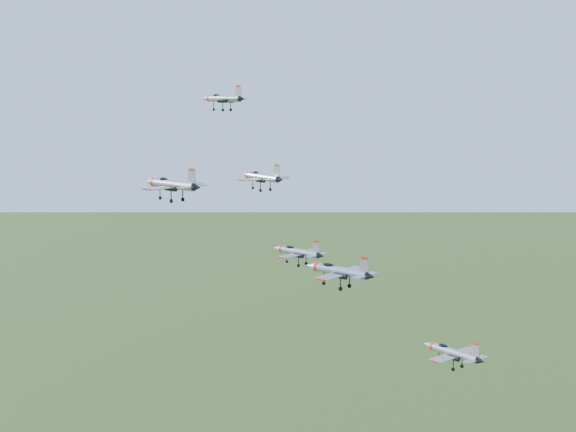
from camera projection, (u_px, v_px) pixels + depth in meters
The scene contains 6 objects.
jet_lead at pixel (223, 98), 147.48m from camera, with size 11.24×9.33×3.00m.
jet_left_high at pixel (261, 177), 126.59m from camera, with size 10.64×9.02×2.88m.
jet_right_high at pixel (171, 184), 111.42m from camera, with size 11.71×9.71×3.13m.
jet_left_low at pixel (298, 252), 128.00m from camera, with size 10.61×8.80×2.84m.
jet_right_low at pixel (339, 271), 110.47m from camera, with size 11.77×9.72×3.15m.
jet_trail at pixel (452, 352), 110.08m from camera, with size 10.56×8.93×2.85m.
Camera 1 is at (79.36, -99.31, 153.12)m, focal length 50.00 mm.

